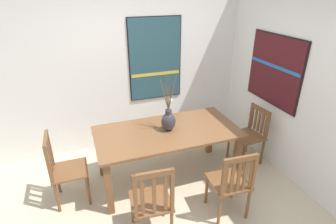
{
  "coord_description": "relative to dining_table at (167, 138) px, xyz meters",
  "views": [
    {
      "loc": [
        -0.86,
        -2.25,
        2.5
      ],
      "look_at": [
        0.22,
        0.76,
        0.98
      ],
      "focal_mm": 28.71,
      "sensor_mm": 36.0,
      "label": 1
    }
  ],
  "objects": [
    {
      "name": "ground_plane",
      "position": [
        -0.17,
        -0.66,
        -0.67
      ],
      "size": [
        6.4,
        6.4,
        0.03
      ],
      "primitive_type": "cube",
      "color": "beige"
    },
    {
      "name": "wall_back",
      "position": [
        -0.17,
        1.2,
        0.69
      ],
      "size": [
        6.4,
        0.12,
        2.7
      ],
      "primitive_type": "cube",
      "color": "silver",
      "rests_on": "ground_plane"
    },
    {
      "name": "wall_side",
      "position": [
        1.69,
        -0.66,
        0.69
      ],
      "size": [
        0.12,
        6.4,
        2.7
      ],
      "primitive_type": "cube",
      "color": "silver",
      "rests_on": "ground_plane"
    },
    {
      "name": "dining_table",
      "position": [
        0.0,
        0.0,
        0.0
      ],
      "size": [
        1.88,
        0.94,
        0.76
      ],
      "color": "brown",
      "rests_on": "ground_plane"
    },
    {
      "name": "centerpiece_vase",
      "position": [
        0.02,
        0.01,
        0.25
      ],
      "size": [
        0.24,
        0.23,
        0.73
      ],
      "color": "#333338",
      "rests_on": "dining_table"
    },
    {
      "name": "chair_0",
      "position": [
        -0.48,
        -0.88,
        -0.17
      ],
      "size": [
        0.45,
        0.45,
        0.96
      ],
      "color": "brown",
      "rests_on": "ground_plane"
    },
    {
      "name": "chair_1",
      "position": [
        0.45,
        -0.89,
        -0.18
      ],
      "size": [
        0.45,
        0.45,
        0.91
      ],
      "color": "brown",
      "rests_on": "ground_plane"
    },
    {
      "name": "chair_2",
      "position": [
        -1.33,
        0.01,
        -0.18
      ],
      "size": [
        0.42,
        0.42,
        0.94
      ],
      "color": "brown",
      "rests_on": "ground_plane"
    },
    {
      "name": "chair_3",
      "position": [
        1.33,
        -0.01,
        -0.19
      ],
      "size": [
        0.45,
        0.45,
        0.87
      ],
      "color": "brown",
      "rests_on": "ground_plane"
    },
    {
      "name": "painting_on_back_wall",
      "position": [
        0.2,
        1.14,
        0.77
      ],
      "size": [
        0.86,
        0.05,
        1.31
      ],
      "color": "black"
    },
    {
      "name": "painting_on_side_wall",
      "position": [
        1.62,
        0.04,
        0.75
      ],
      "size": [
        0.05,
        1.04,
        0.99
      ],
      "color": "black"
    }
  ]
}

